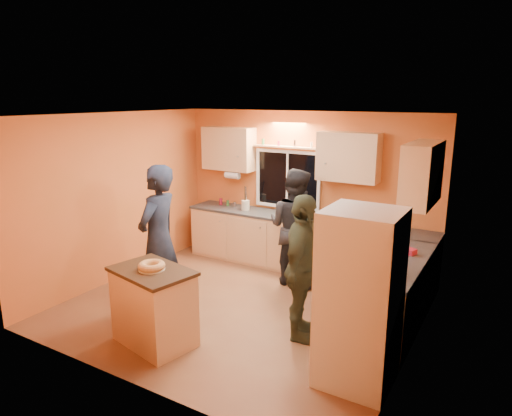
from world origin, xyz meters
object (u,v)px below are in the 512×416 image
Objects in this scene: refrigerator at (360,299)px; person_right at (302,268)px; island at (154,306)px; person_left at (159,239)px; person_center at (295,227)px.

refrigerator reaches higher than person_right.
island is 0.53× the size of person_left.
refrigerator is 1.00× the size of person_center.
island is 0.59× the size of person_center.
person_center is at bearing 136.23° from person_left.
refrigerator reaches higher than island.
island is 1.77m from person_right.
refrigerator reaches higher than person_center.
person_center is (1.18, 1.69, -0.09)m from person_left.
person_left is 1.13× the size of person_right.
person_right is (1.98, 0.25, -0.11)m from person_left.
person_left is (-2.83, 0.26, 0.09)m from refrigerator.
person_right is at bearing 88.22° from person_left.
person_left reaches higher than island.
refrigerator is 2.84m from person_left.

